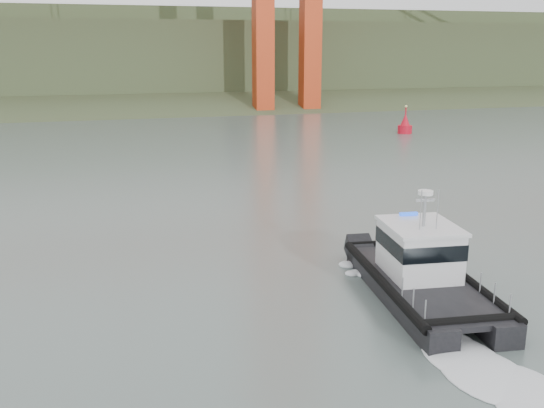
# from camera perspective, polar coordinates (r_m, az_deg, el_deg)

# --- Properties ---
(ground) EXTENTS (400.00, 400.00, 0.00)m
(ground) POSITION_cam_1_polar(r_m,az_deg,el_deg) (25.63, 3.94, -9.75)
(ground) COLOR #4A5853
(ground) RESTS_ON ground
(headlands) EXTENTS (500.00, 105.36, 27.12)m
(headlands) POSITION_cam_1_polar(r_m,az_deg,el_deg) (147.68, -13.06, 12.90)
(headlands) COLOR #374728
(headlands) RESTS_ON ground
(patrol_boat) EXTENTS (4.75, 10.42, 4.89)m
(patrol_boat) POSITION_cam_1_polar(r_m,az_deg,el_deg) (27.01, 13.83, -6.04)
(patrol_boat) COLOR black
(patrol_boat) RESTS_ON ground
(nav_buoy) EXTENTS (1.78, 1.78, 3.70)m
(nav_buoy) POSITION_cam_1_polar(r_m,az_deg,el_deg) (78.02, 12.41, 7.23)
(nav_buoy) COLOR red
(nav_buoy) RESTS_ON ground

